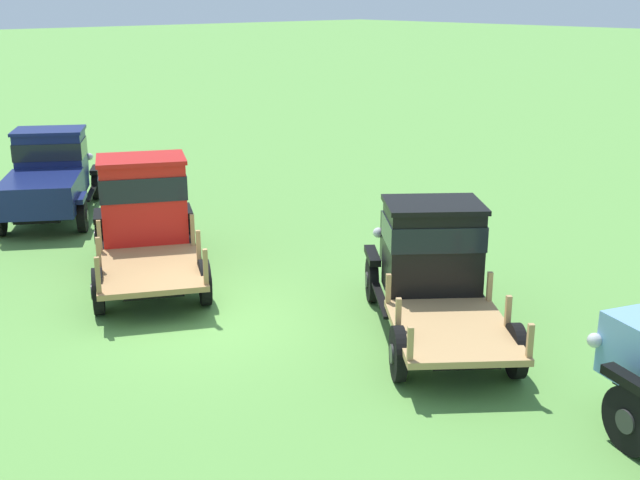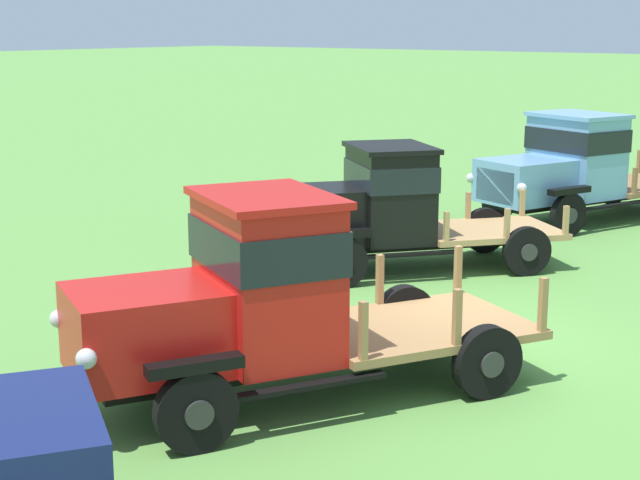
{
  "view_description": "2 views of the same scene",
  "coord_description": "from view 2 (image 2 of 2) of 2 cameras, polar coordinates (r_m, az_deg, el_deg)",
  "views": [
    {
      "loc": [
        10.87,
        -7.16,
        5.4
      ],
      "look_at": [
        0.16,
        2.3,
        1.0
      ],
      "focal_mm": 45.0,
      "sensor_mm": 36.0,
      "label": 1
    },
    {
      "loc": [
        -10.83,
        -6.22,
        4.09
      ],
      "look_at": [
        0.16,
        2.3,
        1.0
      ],
      "focal_mm": 55.0,
      "sensor_mm": 36.0,
      "label": 2
    }
  ],
  "objects": [
    {
      "name": "ground_plane",
      "position": [
        13.14,
        7.56,
        -5.72
      ],
      "size": [
        240.0,
        240.0,
        0.0
      ],
      "primitive_type": "plane",
      "color": "#5B9342"
    },
    {
      "name": "vintage_truck_midrow_center",
      "position": [
        16.31,
        3.62,
        1.98
      ],
      "size": [
        4.88,
        4.3,
        2.12
      ],
      "color": "black",
      "rests_on": "ground"
    },
    {
      "name": "vintage_truck_far_side",
      "position": [
        20.9,
        14.36,
        4.16
      ],
      "size": [
        5.78,
        3.57,
        2.28
      ],
      "color": "black",
      "rests_on": "ground"
    },
    {
      "name": "vintage_truck_second_in_line",
      "position": [
        10.57,
        -3.77,
        -3.43
      ],
      "size": [
        5.5,
        3.95,
        2.33
      ],
      "color": "black",
      "rests_on": "ground"
    }
  ]
}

